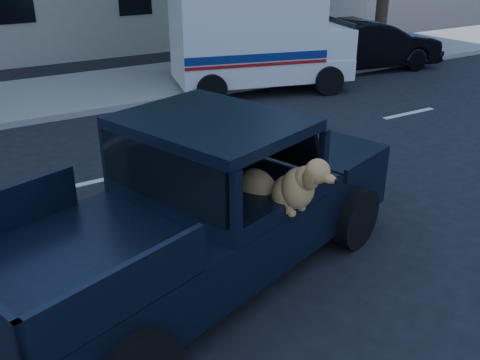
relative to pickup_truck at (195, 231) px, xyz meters
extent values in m
plane|color=black|center=(-0.49, 0.10, -0.68)|extent=(120.00, 120.00, 0.00)
cube|color=gray|center=(-0.49, 9.30, -0.60)|extent=(60.00, 4.00, 0.15)
cylinder|color=#332619|center=(4.51, 9.70, 1.52)|extent=(0.44, 0.44, 4.40)
cube|color=black|center=(0.08, 0.05, 0.00)|extent=(5.98, 3.80, 0.71)
cube|color=black|center=(1.96, 0.68, 0.44)|extent=(2.21, 2.55, 0.17)
cube|color=black|center=(0.33, 0.14, 1.26)|extent=(2.23, 2.48, 0.13)
cube|color=black|center=(1.16, 0.41, 0.88)|extent=(0.84, 1.84, 0.61)
cube|color=black|center=(0.69, -0.26, 0.21)|extent=(0.75, 0.75, 0.41)
cube|color=black|center=(1.57, -0.87, 0.70)|extent=(0.12, 0.08, 0.17)
cube|color=silver|center=(5.67, 7.25, -0.06)|extent=(5.06, 3.23, 0.56)
cube|color=silver|center=(5.24, 7.37, 1.05)|extent=(4.20, 3.01, 1.67)
cube|color=silver|center=(7.45, 6.79, 0.60)|extent=(1.49, 2.25, 0.78)
cube|color=navy|center=(4.97, 6.33, 0.44)|extent=(3.67, 0.98, 0.20)
cube|color=#9E0F0F|center=(4.97, 6.33, 0.26)|extent=(3.67, 0.98, 0.08)
imported|color=black|center=(9.91, 7.59, 0.11)|extent=(2.46, 4.97, 1.57)
camera|label=1|loc=(-2.40, -5.07, 3.21)|focal=40.00mm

